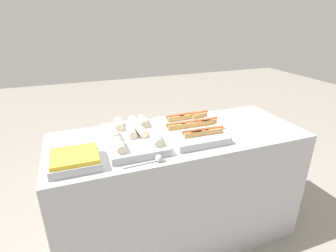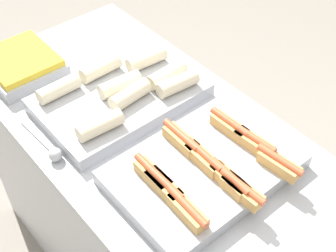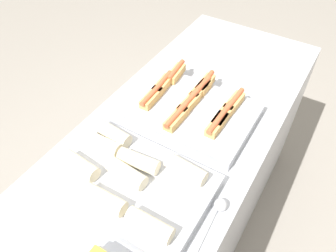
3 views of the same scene
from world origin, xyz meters
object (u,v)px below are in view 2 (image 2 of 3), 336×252
at_px(tray_hotdogs, 206,168).
at_px(tray_wraps, 122,94).
at_px(tray_side_front, 21,64).
at_px(serving_spoon_near, 52,151).

xyz_separation_m(tray_hotdogs, tray_wraps, (-0.43, 0.01, 0.00)).
height_order(tray_side_front, serving_spoon_near, tray_side_front).
bearing_deg(tray_hotdogs, tray_side_front, -167.33).
bearing_deg(tray_side_front, serving_spoon_near, -16.08).
bearing_deg(tray_wraps, tray_side_front, -153.68).
height_order(tray_wraps, tray_side_front, tray_wraps).
relative_size(tray_wraps, serving_spoon_near, 2.32).
bearing_deg(tray_hotdogs, tray_wraps, 179.26).
xyz_separation_m(tray_wraps, serving_spoon_near, (0.06, -0.31, -0.02)).
xyz_separation_m(tray_wraps, tray_side_front, (-0.38, -0.19, -0.00)).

